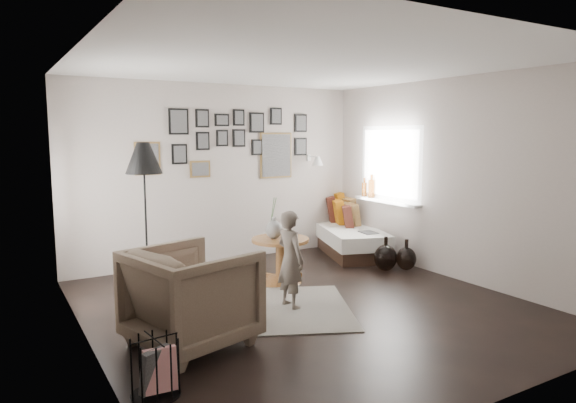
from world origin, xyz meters
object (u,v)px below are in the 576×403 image
daybed (345,234)px  demijohn_large (386,258)px  magazine_basket (155,367)px  floor_lamp (144,164)px  child (290,259)px  armchair (192,297)px  pedestal_table (280,262)px  demijohn_small (406,258)px  vase (274,226)px

daybed → demijohn_large: bearing=-81.5°
daybed → magazine_basket: size_ratio=4.66×
floor_lamp → child: 2.00m
daybed → demijohn_large: (-0.22, -1.22, -0.11)m
demijohn_large → floor_lamp: bearing=169.0°
armchair → demijohn_large: 3.36m
armchair → demijohn_large: size_ratio=2.06×
pedestal_table → floor_lamp: size_ratio=0.41×
magazine_basket → demijohn_small: (4.00, 1.65, -0.05)m
demijohn_small → child: 2.27m
vase → daybed: 2.11m
armchair → floor_lamp: bearing=-17.2°
floor_lamp → magazine_basket: (-0.60, -2.37, -1.33)m
daybed → armchair: 4.09m
vase → daybed: size_ratio=0.26×
pedestal_table → magazine_basket: 2.98m
magazine_basket → daybed: bearing=37.2°
vase → magazine_basket: 2.99m
floor_lamp → demijohn_large: (3.12, -0.61, -1.36)m
pedestal_table → floor_lamp: 2.07m
armchair → daybed: bearing=-71.5°
magazine_basket → demijohn_small: demijohn_small is taller
demijohn_large → child: (-1.91, -0.63, 0.35)m
armchair → floor_lamp: floor_lamp is taller
pedestal_table → demijohn_small: (1.80, -0.37, -0.10)m
pedestal_table → vase: bearing=166.0°
demijohn_large → demijohn_small: size_ratio=1.10×
pedestal_table → vase: 0.47m
child → floor_lamp: bearing=38.3°
demijohn_small → demijohn_large: bearing=156.1°
daybed → floor_lamp: (-3.34, -0.62, 1.25)m
magazine_basket → demijohn_large: demijohn_large is taller
pedestal_table → child: (-0.38, -0.88, 0.27)m
vase → armchair: vase is taller
vase → child: (-0.30, -0.90, -0.20)m
armchair → demijohn_small: bearing=-90.2°
daybed → armchair: bearing=-127.5°
pedestal_table → demijohn_large: (1.53, -0.25, -0.08)m
floor_lamp → magazine_basket: bearing=-104.3°
pedestal_table → magazine_basket: bearing=-137.4°
child → vase: bearing=-24.5°
floor_lamp → child: floor_lamp is taller
armchair → magazine_basket: 0.94m
demijohn_large → vase: bearing=170.4°
armchair → demijohn_small: size_ratio=2.26×
vase → armchair: 2.07m
vase → floor_lamp: (-1.51, 0.33, 0.81)m
vase → magazine_basket: (-2.11, -2.04, -0.52)m
daybed → magazine_basket: bearing=-124.1°
armchair → child: bearing=-87.0°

